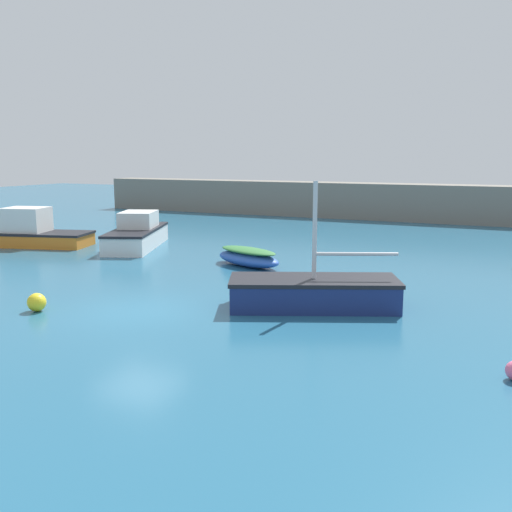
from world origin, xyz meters
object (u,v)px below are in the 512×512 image
Objects in this scene: motorboat_with_cabin at (32,232)px; mooring_buoy_yellow at (37,302)px; motorboat_grey_hull at (137,234)px; rowboat_with_red_cover at (248,257)px; sailboat_short_mast at (314,292)px.

mooring_buoy_yellow is at bearing -59.23° from motorboat_with_cabin.
motorboat_with_cabin is (-5.26, -1.95, 0.02)m from motorboat_grey_hull.
motorboat_with_cabin is 11.00× the size of mooring_buoy_yellow.
motorboat_grey_hull is 7.69m from rowboat_with_red_cover.
motorboat_grey_hull reaches higher than mooring_buoy_yellow.
sailboat_short_mast is at bearing 153.98° from rowboat_with_red_cover.
rowboat_with_red_cover is at bearing -16.80° from motorboat_with_cabin.
rowboat_with_red_cover is (-4.78, 5.25, -0.09)m from sailboat_short_mast.
motorboat_grey_hull is 11.26× the size of mooring_buoy_yellow.
sailboat_short_mast is at bearing 36.55° from motorboat_grey_hull.
sailboat_short_mast reaches higher than motorboat_with_cabin.
motorboat_grey_hull is at bearing 4.55° from motorboat_with_cabin.
mooring_buoy_yellow is at bearing 4.15° from sailboat_short_mast.
sailboat_short_mast reaches higher than mooring_buoy_yellow.
mooring_buoy_yellow is at bearing 0.30° from motorboat_grey_hull.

